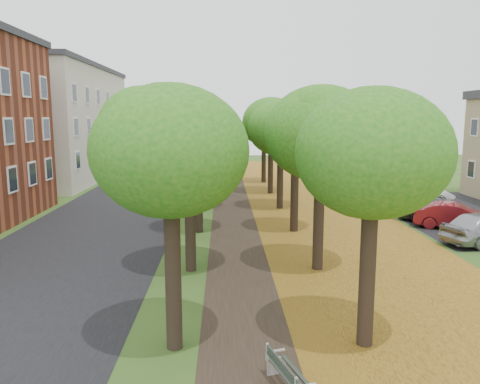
{
  "coord_description": "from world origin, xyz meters",
  "views": [
    {
      "loc": [
        -0.95,
        -11.0,
        5.71
      ],
      "look_at": [
        -0.24,
        9.01,
        2.5
      ],
      "focal_mm": 35.0,
      "sensor_mm": 36.0,
      "label": 1
    }
  ],
  "objects": [
    {
      "name": "ground",
      "position": [
        0.0,
        0.0,
        0.0
      ],
      "size": [
        120.0,
        120.0,
        0.0
      ],
      "primitive_type": "plane",
      "color": "#2D4C19",
      "rests_on": "ground"
    },
    {
      "name": "street_asphalt",
      "position": [
        -7.5,
        15.0,
        0.0
      ],
      "size": [
        8.0,
        70.0,
        0.01
      ],
      "primitive_type": "cube",
      "color": "black",
      "rests_on": "ground"
    },
    {
      "name": "footpath",
      "position": [
        0.0,
        15.0,
        0.0
      ],
      "size": [
        3.2,
        70.0,
        0.01
      ],
      "primitive_type": "cube",
      "color": "black",
      "rests_on": "ground"
    },
    {
      "name": "leaf_verge",
      "position": [
        5.0,
        15.0,
        0.01
      ],
      "size": [
        7.5,
        70.0,
        0.01
      ],
      "primitive_type": "cube",
      "color": "#A7781F",
      "rests_on": "ground"
    },
    {
      "name": "parking_lot",
      "position": [
        13.5,
        16.0,
        0.0
      ],
      "size": [
        9.0,
        16.0,
        0.01
      ],
      "primitive_type": "cube",
      "color": "black",
      "rests_on": "ground"
    },
    {
      "name": "tree_row_west",
      "position": [
        -2.2,
        15.0,
        4.94
      ],
      "size": [
        3.98,
        33.98,
        6.66
      ],
      "color": "black",
      "rests_on": "ground"
    },
    {
      "name": "tree_row_east",
      "position": [
        2.6,
        15.0,
        4.94
      ],
      "size": [
        3.98,
        33.98,
        6.66
      ],
      "color": "black",
      "rests_on": "ground"
    },
    {
      "name": "building_cream",
      "position": [
        -17.0,
        33.0,
        5.21
      ],
      "size": [
        10.3,
        20.3,
        10.4
      ],
      "color": "beige",
      "rests_on": "ground"
    },
    {
      "name": "bench",
      "position": [
        0.37,
        -2.02,
        0.39
      ],
      "size": [
        0.91,
        1.66,
        0.75
      ],
      "rotation": [
        0.0,
        0.0,
        1.87
      ],
      "color": "#29342A",
      "rests_on": "ground"
    },
    {
      "name": "car_red",
      "position": [
        11.0,
        12.16,
        0.67
      ],
      "size": [
        4.27,
        2.99,
        1.34
      ],
      "primitive_type": "imported",
      "rotation": [
        0.0,
        0.0,
        1.14
      ],
      "color": "maroon",
      "rests_on": "ground"
    },
    {
      "name": "car_grey",
      "position": [
        11.0,
        14.05,
        0.63
      ],
      "size": [
        4.69,
        2.94,
        1.27
      ],
      "primitive_type": "imported",
      "rotation": [
        0.0,
        0.0,
        1.28
      ],
      "color": "#2F2E33",
      "rests_on": "ground"
    },
    {
      "name": "car_white",
      "position": [
        12.22,
        19.76,
        0.65
      ],
      "size": [
        5.16,
        3.9,
        1.3
      ],
      "primitive_type": "imported",
      "rotation": [
        0.0,
        0.0,
        1.15
      ],
      "color": "white",
      "rests_on": "ground"
    }
  ]
}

